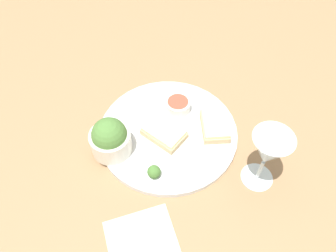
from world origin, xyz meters
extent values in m
plane|color=#93704C|center=(0.00, 0.00, 0.00)|extent=(4.00, 4.00, 0.00)
cylinder|color=silver|center=(0.00, 0.00, 0.01)|extent=(0.33, 0.33, 0.01)
cylinder|color=silver|center=(0.01, -0.14, 0.04)|extent=(0.09, 0.09, 0.06)
sphere|color=#4C7A38|center=(0.01, -0.14, 0.07)|extent=(0.08, 0.08, 0.08)
cylinder|color=white|center=(-0.06, 0.04, 0.03)|extent=(0.06, 0.06, 0.03)
cylinder|color=#D14C38|center=(-0.06, 0.04, 0.04)|extent=(0.05, 0.05, 0.01)
cube|color=#D1B27F|center=(0.01, -0.01, 0.02)|extent=(0.12, 0.11, 0.02)
cube|color=beige|center=(0.01, -0.01, 0.04)|extent=(0.11, 0.10, 0.01)
cube|color=#D1B27F|center=(0.02, 0.11, 0.02)|extent=(0.10, 0.08, 0.02)
cube|color=beige|center=(0.02, 0.11, 0.04)|extent=(0.10, 0.08, 0.01)
cylinder|color=silver|center=(0.17, 0.16, 0.00)|extent=(0.07, 0.07, 0.01)
cylinder|color=silver|center=(0.17, 0.16, 0.04)|extent=(0.01, 0.01, 0.06)
cone|color=silver|center=(0.17, 0.16, 0.11)|extent=(0.08, 0.08, 0.09)
sphere|color=#477533|center=(0.11, -0.06, 0.03)|extent=(0.03, 0.03, 0.03)
cube|color=beige|center=(0.24, -0.12, 0.00)|extent=(0.13, 0.14, 0.01)
camera|label=1|loc=(0.45, -0.13, 0.65)|focal=35.00mm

